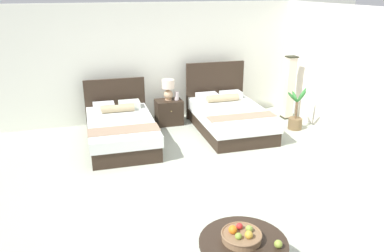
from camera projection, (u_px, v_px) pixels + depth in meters
ground_plane at (210, 180)px, 6.06m from camera, size 9.82×10.12×0.02m
wall_back at (161, 62)px, 8.54m from camera, size 9.82×0.12×2.55m
wall_side_right at (368, 81)px, 6.84m from camera, size 0.12×5.72×2.55m
bed_near_window at (121, 129)px, 7.40m from camera, size 1.30×2.16×1.05m
bed_near_corner at (229, 117)px, 8.02m from camera, size 1.39×2.13×1.27m
nightstand at (169, 112)px, 8.41m from camera, size 0.57×0.44×0.54m
table_lamp at (168, 88)px, 8.24m from camera, size 0.27×0.27×0.45m
vase at (177, 96)px, 8.30m from camera, size 0.09×0.09×0.19m
coffee_table at (243, 250)px, 3.93m from camera, size 0.91×0.91×0.44m
fruit_bowl at (241, 236)px, 3.90m from camera, size 0.42×0.42×0.16m
loose_apple at (278, 244)px, 3.79m from camera, size 0.08×0.08×0.08m
floor_lamp_corner at (289, 88)px, 8.65m from camera, size 0.23×0.23×1.42m
potted_palm at (296, 118)px, 8.12m from camera, size 0.49×0.51×0.91m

